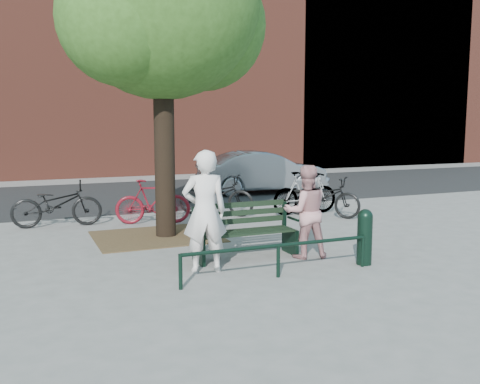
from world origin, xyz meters
name	(u,v)px	position (x,y,z in m)	size (l,w,h in m)	color
ground	(246,258)	(0.00, 0.00, 0.00)	(90.00, 90.00, 0.00)	gray
dirt_pit	(156,237)	(-1.00, 2.20, 0.01)	(2.40, 2.00, 0.02)	brown
road	(139,194)	(0.00, 8.50, 0.01)	(40.00, 7.00, 0.01)	black
townhouse_row	(102,28)	(0.17, 16.00, 6.25)	(45.00, 4.00, 14.00)	brown
park_bench	(244,229)	(0.00, 0.08, 0.48)	(1.74, 0.54, 0.97)	black
guard_railing	(278,251)	(0.00, -1.20, 0.40)	(3.06, 0.06, 0.51)	black
street_tree	(165,9)	(-0.75, 2.20, 4.42)	(4.20, 3.80, 6.50)	black
person_left	(205,211)	(-0.90, -0.49, 0.94)	(0.68, 0.45, 1.87)	silver
person_right	(306,212)	(0.95, -0.33, 0.79)	(0.76, 0.60, 1.57)	tan
bollard	(365,235)	(1.60, -1.10, 0.48)	(0.24, 0.24, 0.91)	black
litter_bin	(206,213)	(-0.06, 1.86, 0.48)	(0.46, 0.46, 0.95)	gray
bicycle_a	(57,204)	(-2.74, 4.06, 0.50)	(0.66, 1.90, 1.00)	black
bicycle_b	(153,202)	(-0.72, 3.60, 0.50)	(0.47, 1.67, 1.00)	maroon
bicycle_c	(216,195)	(0.95, 4.05, 0.50)	(0.67, 1.91, 1.00)	black
bicycle_d	(305,193)	(3.05, 3.36, 0.53)	(0.50, 1.77, 1.07)	gray
bicycle_e	(323,197)	(3.26, 2.88, 0.49)	(0.65, 1.86, 0.97)	black
parked_car	(262,172)	(3.71, 7.29, 0.67)	(1.42, 4.08, 1.34)	slate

